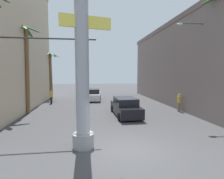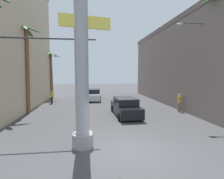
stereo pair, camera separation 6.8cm
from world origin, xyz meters
The scene contains 12 objects.
ground_plane centered at (0.00, 10.00, 0.00)m, with size 91.18×91.18×0.00m, color #424244.
building_right centered at (10.79, 11.29, 4.73)m, with size 7.46×25.26×9.44m.
neon_sign_pole centered at (-2.07, 0.60, 5.43)m, with size 2.75×1.04×11.37m.
street_lamp centered at (6.96, 5.11, 4.59)m, with size 2.43×0.28×7.67m.
traffic_light_mast centered at (-5.39, 3.34, 4.21)m, with size 6.09×0.32×5.87m.
car_lead centered at (1.36, 6.87, 0.74)m, with size 2.11×4.82×1.56m.
car_far centered at (-1.24, 16.19, 0.74)m, with size 2.33×4.84×1.56m.
palm_tree_mid_left centered at (-7.42, 9.08, 4.89)m, with size 2.88×2.80×8.00m.
palm_tree_near_right centered at (7.60, 3.68, 5.73)m, with size 2.52×2.55×9.17m.
palm_tree_far_left centered at (-7.37, 18.85, 4.16)m, with size 2.82×2.90×6.79m.
pedestrian_mid_right centered at (6.84, 7.82, 0.99)m, with size 0.44×0.44×1.69m.
pedestrian_far_left centered at (-6.34, 13.92, 0.93)m, with size 0.42×0.42×1.60m.
Camera 2 is at (-1.70, -7.89, 3.63)m, focal length 28.00 mm.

